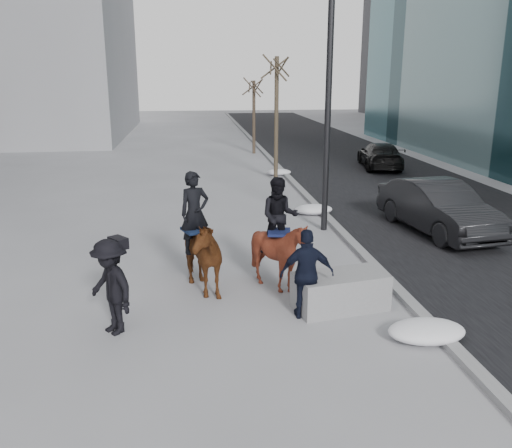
{
  "coord_description": "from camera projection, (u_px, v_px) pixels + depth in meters",
  "views": [
    {
      "loc": [
        -1.32,
        -9.6,
        4.54
      ],
      "look_at": [
        0.0,
        1.2,
        1.5
      ],
      "focal_mm": 38.0,
      "sensor_mm": 36.0,
      "label": 1
    }
  ],
  "objects": [
    {
      "name": "ground",
      "position": [
        263.0,
        314.0,
        10.56
      ],
      "size": [
        120.0,
        120.0,
        0.0
      ],
      "primitive_type": "plane",
      "color": "gray",
      "rests_on": "ground"
    },
    {
      "name": "road",
      "position": [
        408.0,
        195.0,
        20.93
      ],
      "size": [
        8.0,
        90.0,
        0.01
      ],
      "primitive_type": "cube",
      "color": "black",
      "rests_on": "ground"
    },
    {
      "name": "curb",
      "position": [
        307.0,
        196.0,
        20.45
      ],
      "size": [
        0.25,
        90.0,
        0.12
      ],
      "primitive_type": "cube",
      "color": "gray",
      "rests_on": "ground"
    },
    {
      "name": "planter",
      "position": [
        340.0,
        291.0,
        10.75
      ],
      "size": [
        1.95,
        1.24,
        0.72
      ],
      "primitive_type": "cube",
      "rotation": [
        0.0,
        0.0,
        0.2
      ],
      "color": "gray",
      "rests_on": "ground"
    },
    {
      "name": "car_near",
      "position": [
        438.0,
        207.0,
        15.81
      ],
      "size": [
        2.24,
        4.77,
        1.51
      ],
      "primitive_type": "imported",
      "rotation": [
        0.0,
        0.0,
        0.14
      ],
      "color": "black",
      "rests_on": "ground"
    },
    {
      "name": "car_far",
      "position": [
        380.0,
        155.0,
        26.66
      ],
      "size": [
        2.44,
        4.56,
        1.26
      ],
      "primitive_type": "imported",
      "rotation": [
        0.0,
        0.0,
        2.98
      ],
      "color": "black",
      "rests_on": "ground"
    },
    {
      "name": "tree_near",
      "position": [
        276.0,
        113.0,
        23.12
      ],
      "size": [
        1.2,
        1.2,
        5.8
      ],
      "primitive_type": null,
      "color": "#372C20",
      "rests_on": "ground"
    },
    {
      "name": "tree_far",
      "position": [
        254.0,
        113.0,
        31.12
      ],
      "size": [
        1.2,
        1.2,
        4.59
      ],
      "primitive_type": null,
      "color": "#33271E",
      "rests_on": "ground"
    },
    {
      "name": "mounted_left",
      "position": [
        196.0,
        248.0,
        11.47
      ],
      "size": [
        1.58,
        2.19,
        2.58
      ],
      "color": "#471F0E",
      "rests_on": "ground"
    },
    {
      "name": "mounted_right",
      "position": [
        280.0,
        246.0,
        11.53
      ],
      "size": [
        1.51,
        1.65,
        2.45
      ],
      "color": "#4F1A0F",
      "rests_on": "ground"
    },
    {
      "name": "feeder",
      "position": [
        307.0,
        274.0,
        10.23
      ],
      "size": [
        1.05,
        0.88,
        1.75
      ],
      "color": "black",
      "rests_on": "ground"
    },
    {
      "name": "camera_crew",
      "position": [
        111.0,
        287.0,
        9.6
      ],
      "size": [
        1.22,
        1.29,
        1.75
      ],
      "color": "black",
      "rests_on": "ground"
    },
    {
      "name": "lamppost",
      "position": [
        331.0,
        56.0,
        14.84
      ],
      "size": [
        0.25,
        1.39,
        9.09
      ],
      "color": "black",
      "rests_on": "ground"
    },
    {
      "name": "snow_piles",
      "position": [
        329.0,
        226.0,
        16.03
      ],
      "size": [
        1.38,
        16.88,
        0.35
      ],
      "color": "silver",
      "rests_on": "ground"
    }
  ]
}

